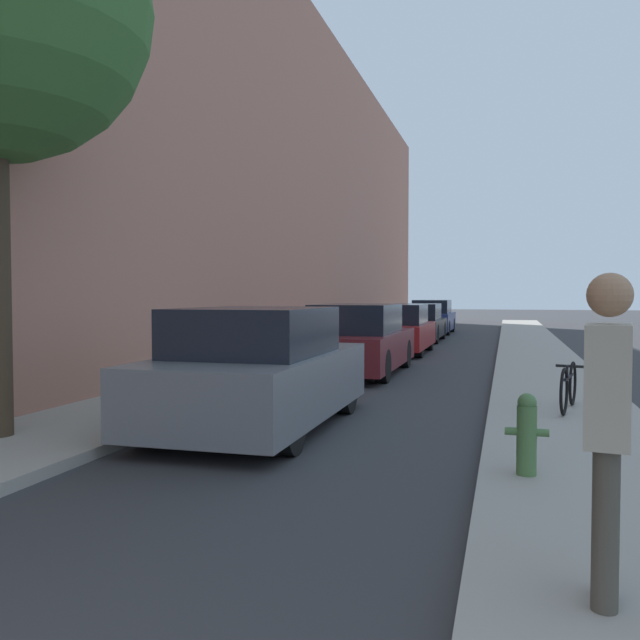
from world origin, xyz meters
TOP-DOWN VIEW (x-y plane):
  - ground_plane at (0.00, 16.00)m, footprint 120.00×120.00m
  - sidewalk_left at (-2.90, 16.00)m, footprint 2.00×52.00m
  - sidewalk_right at (2.90, 16.00)m, footprint 2.00×52.00m
  - building_facade_left at (-4.25, 16.00)m, footprint 0.70×52.00m
  - parked_car_grey at (-0.87, 7.72)m, footprint 1.84×4.09m
  - parked_car_maroon at (-0.91, 13.70)m, footprint 1.78×4.49m
  - parked_car_red at (-0.93, 18.73)m, footprint 1.87×3.96m
  - parked_car_black at (-0.99, 23.83)m, footprint 1.81×4.14m
  - parked_car_navy at (-0.95, 28.75)m, footprint 1.68×4.21m
  - fire_hydrant at (2.30, 5.92)m, footprint 0.37×0.17m
  - pedestrian at (2.62, 3.53)m, footprint 0.27×0.43m
  - bicycle at (2.95, 9.46)m, footprint 0.47×1.50m

SIDE VIEW (x-z plane):
  - ground_plane at x=0.00m, z-range 0.00..0.00m
  - sidewalk_left at x=-2.90m, z-range 0.00..0.12m
  - sidewalk_right at x=2.90m, z-range 0.00..0.12m
  - bicycle at x=2.95m, z-range 0.13..0.75m
  - fire_hydrant at x=2.30m, z-range 0.13..0.84m
  - parked_car_black at x=-0.99m, z-range -0.03..1.32m
  - parked_car_red at x=-0.93m, z-range -0.03..1.37m
  - parked_car_navy at x=-0.95m, z-range -0.04..1.40m
  - parked_car_maroon at x=-0.91m, z-range -0.05..1.43m
  - parked_car_grey at x=-0.87m, z-range -0.05..1.48m
  - pedestrian at x=2.62m, z-range 0.24..1.91m
  - building_facade_left at x=-4.25m, z-range 0.00..10.93m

